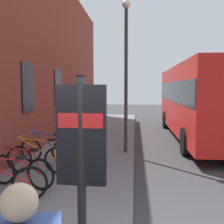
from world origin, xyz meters
The scene contains 11 objects.
ground centered at (6.00, -1.00, 0.00)m, with size 60.00×60.00×0.00m, color #38383A.
sidewalk_pavement centered at (8.00, 1.75, 0.06)m, with size 24.00×3.50×0.12m, color slate.
station_facade centered at (8.99, 3.80, 3.87)m, with size 22.00×0.65×7.75m.
bicycle_nearest_sign centered at (1.81, 2.56, 0.51)m, with size 0.62×1.72×0.97m.
bicycle_mid_rack centered at (2.68, 2.55, 0.51)m, with size 0.63×1.72×0.97m.
bicycle_under_window centered at (3.76, 2.53, 0.51)m, with size 0.48×1.77×0.97m.
bicycle_leaning_wall centered at (4.72, 2.62, 0.51)m, with size 0.52×1.75×0.97m.
transit_info_sign centered at (-0.33, 0.56, 1.72)m, with size 0.11×0.55×2.40m.
city_bus centered at (9.88, -3.00, 1.92)m, with size 10.50×2.66×3.35m.
pedestrian_by_facade centered at (4.12, 1.57, 1.14)m, with size 0.48×0.53×1.67m.
street_lamp centered at (6.35, 0.30, 3.21)m, with size 0.28×0.28×5.22m.
Camera 1 is at (-3.26, -0.03, 2.39)m, focal length 44.31 mm.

